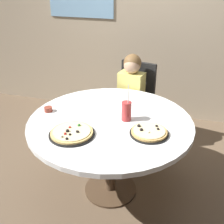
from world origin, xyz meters
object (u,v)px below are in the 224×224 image
Objects in this scene: chair_wooden at (134,100)px; sauce_bowl at (48,109)px; soda_cup at (126,111)px; dining_table at (110,129)px; pizza_cheese at (149,132)px; diner_child at (128,111)px; pizza_veggie at (72,133)px.

chair_wooden is 1.09m from sauce_bowl.
sauce_bowl is (-0.69, -0.04, -0.06)m from soda_cup.
pizza_cheese is at bearing -20.03° from dining_table.
chair_wooden is at bearing 56.96° from sauce_bowl.
chair_wooden is (0.02, 0.89, -0.14)m from dining_table.
soda_cup is at bearing 142.48° from pizza_cheese.
diner_child is 0.95m from pizza_cheese.
diner_child reaches higher than soda_cup.
soda_cup is at bearing 18.69° from dining_table.
sauce_bowl is (-0.58, -0.89, 0.24)m from chair_wooden.
soda_cup is at bearing -78.32° from diner_child.
pizza_cheese is at bearing 17.27° from pizza_veggie.
diner_child reaches higher than pizza_veggie.
pizza_cheese is 4.20× the size of sauce_bowl.
dining_table is 3.92× the size of pizza_veggie.
pizza_veggie is 0.48m from soda_cup.
chair_wooden is 0.19m from diner_child.
diner_child is 0.77m from soda_cup.
soda_cup reaches higher than pizza_cheese.
pizza_veggie is at bearing -101.13° from diner_child.
dining_table is 0.90m from chair_wooden.
dining_table is 1.25× the size of diner_child.
pizza_veggie and pizza_cheese have the same top height.
pizza_cheese reaches higher than sauce_bowl.
diner_child is at bearing 52.40° from sauce_bowl.
pizza_veggie is at bearing -125.67° from dining_table.
diner_child is at bearing 101.68° from soda_cup.
soda_cup reaches higher than dining_table.
pizza_veggie is at bearing -162.73° from pizza_cheese.
chair_wooden is 1.23m from pizza_veggie.
chair_wooden is 13.57× the size of sauce_bowl.
dining_table is 4.41× the size of soda_cup.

